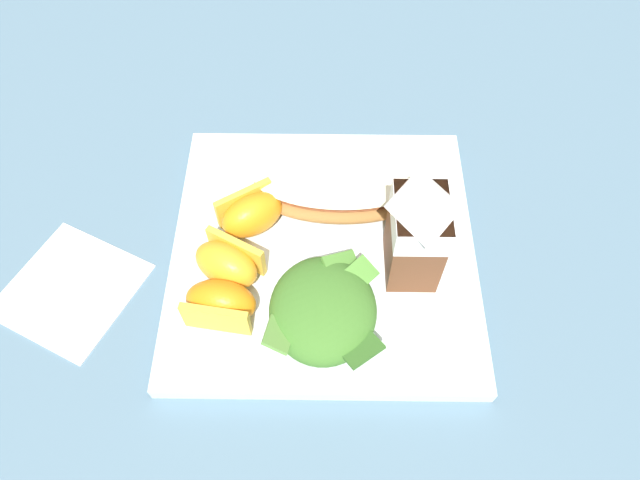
{
  "coord_description": "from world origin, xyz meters",
  "views": [
    {
      "loc": [
        0.28,
        0.0,
        0.47
      ],
      "look_at": [
        0.0,
        0.0,
        0.03
      ],
      "focal_mm": 32.09,
      "sensor_mm": 36.0,
      "label": 1
    }
  ],
  "objects_px": {
    "milk_carton": "(414,229)",
    "orange_wedge_rear": "(217,304)",
    "white_plate": "(320,250)",
    "orange_wedge_middle": "(224,263)",
    "paper_napkin": "(67,289)",
    "green_salad_pile": "(316,309)",
    "orange_wedge_front": "(248,213)",
    "cheesy_pizza_bread": "(337,186)"
  },
  "relations": [
    {
      "from": "white_plate",
      "to": "green_salad_pile",
      "type": "distance_m",
      "value": 0.08
    },
    {
      "from": "green_salad_pile",
      "to": "orange_wedge_front",
      "type": "distance_m",
      "value": 0.12
    },
    {
      "from": "cheesy_pizza_bread",
      "to": "green_salad_pile",
      "type": "xyz_separation_m",
      "value": [
        0.13,
        -0.02,
        0.0
      ]
    },
    {
      "from": "milk_carton",
      "to": "white_plate",
      "type": "bearing_deg",
      "value": -104.22
    },
    {
      "from": "orange_wedge_front",
      "to": "paper_napkin",
      "type": "xyz_separation_m",
      "value": [
        0.06,
        -0.16,
        -0.03
      ]
    },
    {
      "from": "cheesy_pizza_bread",
      "to": "orange_wedge_rear",
      "type": "height_order",
      "value": "orange_wedge_rear"
    },
    {
      "from": "white_plate",
      "to": "orange_wedge_rear",
      "type": "relative_size",
      "value": 4.33
    },
    {
      "from": "white_plate",
      "to": "paper_napkin",
      "type": "relative_size",
      "value": 2.55
    },
    {
      "from": "orange_wedge_front",
      "to": "orange_wedge_middle",
      "type": "height_order",
      "value": "same"
    },
    {
      "from": "cheesy_pizza_bread",
      "to": "milk_carton",
      "type": "bearing_deg",
      "value": 39.38
    },
    {
      "from": "orange_wedge_middle",
      "to": "green_salad_pile",
      "type": "bearing_deg",
      "value": 61.62
    },
    {
      "from": "orange_wedge_front",
      "to": "cheesy_pizza_bread",
      "type": "bearing_deg",
      "value": 112.37
    },
    {
      "from": "orange_wedge_front",
      "to": "orange_wedge_middle",
      "type": "relative_size",
      "value": 1.0
    },
    {
      "from": "white_plate",
      "to": "cheesy_pizza_bread",
      "type": "xyz_separation_m",
      "value": [
        -0.06,
        0.02,
        0.03
      ]
    },
    {
      "from": "green_salad_pile",
      "to": "orange_wedge_middle",
      "type": "xyz_separation_m",
      "value": [
        -0.04,
        -0.08,
        -0.0
      ]
    },
    {
      "from": "white_plate",
      "to": "green_salad_pile",
      "type": "height_order",
      "value": "green_salad_pile"
    },
    {
      "from": "cheesy_pizza_bread",
      "to": "orange_wedge_rear",
      "type": "relative_size",
      "value": 2.64
    },
    {
      "from": "white_plate",
      "to": "orange_wedge_middle",
      "type": "height_order",
      "value": "orange_wedge_middle"
    },
    {
      "from": "paper_napkin",
      "to": "orange_wedge_middle",
      "type": "bearing_deg",
      "value": 93.51
    },
    {
      "from": "orange_wedge_middle",
      "to": "white_plate",
      "type": "bearing_deg",
      "value": 110.45
    },
    {
      "from": "orange_wedge_middle",
      "to": "orange_wedge_rear",
      "type": "height_order",
      "value": "same"
    },
    {
      "from": "white_plate",
      "to": "orange_wedge_middle",
      "type": "distance_m",
      "value": 0.09
    },
    {
      "from": "orange_wedge_middle",
      "to": "paper_napkin",
      "type": "distance_m",
      "value": 0.15
    },
    {
      "from": "orange_wedge_middle",
      "to": "orange_wedge_rear",
      "type": "bearing_deg",
      "value": -2.89
    },
    {
      "from": "milk_carton",
      "to": "paper_napkin",
      "type": "distance_m",
      "value": 0.32
    },
    {
      "from": "white_plate",
      "to": "milk_carton",
      "type": "height_order",
      "value": "milk_carton"
    },
    {
      "from": "white_plate",
      "to": "green_salad_pile",
      "type": "relative_size",
      "value": 2.53
    },
    {
      "from": "milk_carton",
      "to": "orange_wedge_middle",
      "type": "xyz_separation_m",
      "value": [
        0.01,
        -0.16,
        -0.04
      ]
    },
    {
      "from": "white_plate",
      "to": "milk_carton",
      "type": "distance_m",
      "value": 0.1
    },
    {
      "from": "orange_wedge_front",
      "to": "milk_carton",
      "type": "bearing_deg",
      "value": 73.93
    },
    {
      "from": "cheesy_pizza_bread",
      "to": "orange_wedge_rear",
      "type": "bearing_deg",
      "value": -38.7
    },
    {
      "from": "white_plate",
      "to": "paper_napkin",
      "type": "bearing_deg",
      "value": -80.12
    },
    {
      "from": "green_salad_pile",
      "to": "paper_napkin",
      "type": "xyz_separation_m",
      "value": [
        -0.03,
        -0.23,
        -0.03
      ]
    },
    {
      "from": "green_salad_pile",
      "to": "orange_wedge_front",
      "type": "bearing_deg",
      "value": -146.51
    },
    {
      "from": "cheesy_pizza_bread",
      "to": "green_salad_pile",
      "type": "distance_m",
      "value": 0.13
    },
    {
      "from": "milk_carton",
      "to": "orange_wedge_middle",
      "type": "relative_size",
      "value": 1.57
    },
    {
      "from": "white_plate",
      "to": "milk_carton",
      "type": "relative_size",
      "value": 2.55
    },
    {
      "from": "white_plate",
      "to": "orange_wedge_rear",
      "type": "height_order",
      "value": "orange_wedge_rear"
    },
    {
      "from": "milk_carton",
      "to": "orange_wedge_rear",
      "type": "distance_m",
      "value": 0.18
    },
    {
      "from": "green_salad_pile",
      "to": "orange_wedge_middle",
      "type": "relative_size",
      "value": 1.58
    },
    {
      "from": "milk_carton",
      "to": "orange_wedge_rear",
      "type": "xyz_separation_m",
      "value": [
        0.05,
        -0.16,
        -0.04
      ]
    },
    {
      "from": "white_plate",
      "to": "orange_wedge_rear",
      "type": "bearing_deg",
      "value": -50.55
    }
  ]
}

